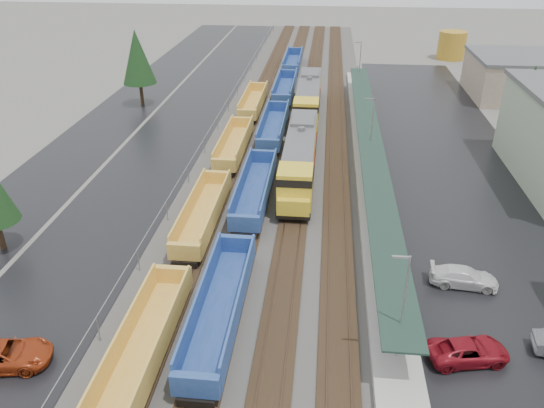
{
  "coord_description": "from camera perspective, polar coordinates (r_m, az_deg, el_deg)",
  "views": [
    {
      "loc": [
        4.41,
        -5.12,
        24.29
      ],
      "look_at": [
        0.08,
        36.52,
        2.0
      ],
      "focal_mm": 35.0,
      "sensor_mm": 36.0,
      "label": 1
    }
  ],
  "objects": [
    {
      "name": "ballast_strip",
      "position": [
        69.63,
        1.95,
        7.63
      ],
      "size": [
        20.0,
        160.0,
        0.08
      ],
      "primitive_type": "cube",
      "color": "#302D2B",
      "rests_on": "ground"
    },
    {
      "name": "trackbed",
      "position": [
        69.59,
        1.95,
        7.73
      ],
      "size": [
        14.6,
        160.0,
        0.22
      ],
      "color": "black",
      "rests_on": "ground"
    },
    {
      "name": "west_parking_lot",
      "position": [
        72.16,
        -10.13,
        7.93
      ],
      "size": [
        10.0,
        160.0,
        0.02
      ],
      "primitive_type": "cube",
      "color": "black",
      "rests_on": "ground"
    },
    {
      "name": "west_road",
      "position": [
        75.47,
        -17.54,
        7.95
      ],
      "size": [
        9.0,
        160.0,
        0.02
      ],
      "primitive_type": "cube",
      "color": "black",
      "rests_on": "ground"
    },
    {
      "name": "east_commuter_lot",
      "position": [
        61.97,
        19.06,
        3.35
      ],
      "size": [
        16.0,
        100.0,
        0.02
      ],
      "primitive_type": "cube",
      "color": "black",
      "rests_on": "ground"
    },
    {
      "name": "station_platform",
      "position": [
        60.17,
        10.33,
        4.51
      ],
      "size": [
        3.0,
        80.0,
        8.0
      ],
      "color": "#9E9B93",
      "rests_on": "ground"
    },
    {
      "name": "chainlink_fence",
      "position": [
        68.91,
        -6.12,
        8.65
      ],
      "size": [
        0.08,
        160.04,
        2.02
      ],
      "color": "gray",
      "rests_on": "ground"
    },
    {
      "name": "tree_west_far",
      "position": [
        81.79,
        -14.29,
        15.09
      ],
      "size": [
        4.84,
        4.84,
        11.0
      ],
      "color": "#332316",
      "rests_on": "ground"
    },
    {
      "name": "tree_east",
      "position": [
        69.7,
        25.94,
        10.44
      ],
      "size": [
        4.4,
        4.4,
        10.0
      ],
      "color": "#332316",
      "rests_on": "ground"
    },
    {
      "name": "locomotive_lead",
      "position": [
        55.56,
        2.98,
        4.94
      ],
      "size": [
        3.21,
        21.13,
        4.78
      ],
      "color": "black",
      "rests_on": "ground"
    },
    {
      "name": "locomotive_trail",
      "position": [
        75.31,
        3.92,
        11.18
      ],
      "size": [
        3.21,
        21.13,
        4.78
      ],
      "color": "black",
      "rests_on": "ground"
    },
    {
      "name": "well_string_yellow",
      "position": [
        41.04,
        -9.92,
        -6.71
      ],
      "size": [
        2.7,
        98.14,
        2.39
      ],
      "color": "gold",
      "rests_on": "ground"
    },
    {
      "name": "well_string_blue",
      "position": [
        51.72,
        -1.81,
        1.55
      ],
      "size": [
        2.85,
        123.13,
        2.53
      ],
      "color": "navy",
      "rests_on": "ground"
    },
    {
      "name": "storage_tank",
      "position": [
        115.67,
        18.76,
        15.86
      ],
      "size": [
        5.37,
        5.37,
        5.37
      ],
      "primitive_type": "cylinder",
      "color": "#AC8022",
      "rests_on": "ground"
    },
    {
      "name": "parked_car_west_c",
      "position": [
        37.64,
        -26.89,
        -14.3
      ],
      "size": [
        3.62,
        6.1,
        1.59
      ],
      "primitive_type": "imported",
      "rotation": [
        0.0,
        0.0,
        1.75
      ],
      "color": "#9A3313",
      "rests_on": "ground"
    },
    {
      "name": "parked_car_east_b",
      "position": [
        36.35,
        20.36,
        -14.6
      ],
      "size": [
        3.33,
        5.43,
        1.41
      ],
      "primitive_type": "imported",
      "rotation": [
        0.0,
        0.0,
        1.78
      ],
      "color": "maroon",
      "rests_on": "ground"
    },
    {
      "name": "parked_car_east_c",
      "position": [
        42.7,
        19.95,
        -7.4
      ],
      "size": [
        2.48,
        5.19,
        1.46
      ],
      "primitive_type": "imported",
      "rotation": [
        0.0,
        0.0,
        1.48
      ],
      "color": "silver",
      "rests_on": "ground"
    }
  ]
}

